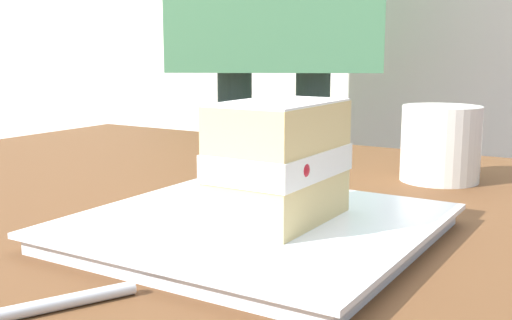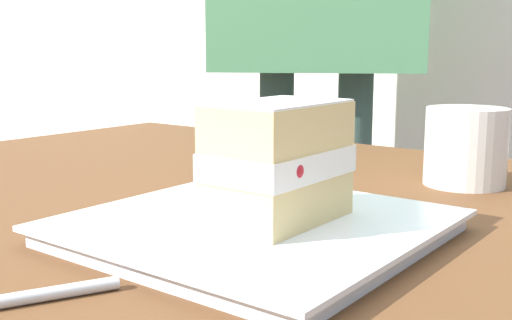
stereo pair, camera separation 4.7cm
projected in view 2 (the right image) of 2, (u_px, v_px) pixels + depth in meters
dessert_plate at (256, 227)px, 0.48m from camera, size 0.25×0.25×0.02m
cake_slice at (278, 162)px, 0.46m from camera, size 0.11×0.07×0.09m
coffee_cup at (466, 145)px, 0.66m from camera, size 0.08×0.08×0.08m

